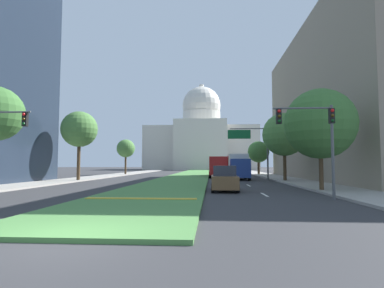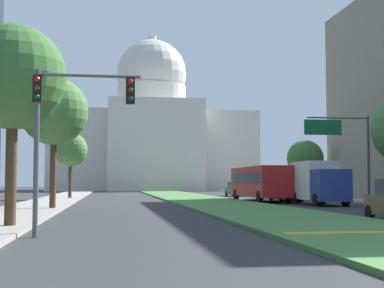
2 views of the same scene
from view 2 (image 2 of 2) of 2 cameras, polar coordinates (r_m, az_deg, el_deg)
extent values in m
plane|color=#333335|center=(59.95, -0.62, -5.48)|extent=(260.00, 260.00, 0.00)
cube|color=#4C8442|center=(54.84, 0.11, -5.56)|extent=(6.45, 92.94, 0.14)
cube|color=gold|center=(18.13, 18.21, -8.56)|extent=(5.80, 0.50, 0.04)
cube|color=silver|center=(43.41, 12.03, -6.02)|extent=(0.16, 2.40, 0.01)
cube|color=silver|center=(49.09, 9.58, -5.79)|extent=(0.16, 2.40, 0.01)
cube|color=silver|center=(54.91, 7.62, -5.59)|extent=(0.16, 2.40, 0.01)
cube|color=silver|center=(66.15, 4.85, -5.31)|extent=(0.16, 2.40, 0.01)
cube|color=#9E9991|center=(49.32, -13.93, -5.63)|extent=(4.00, 92.94, 0.15)
cube|color=#9E9991|center=(53.33, 14.75, -5.48)|extent=(4.00, 92.94, 0.15)
cube|color=beige|center=(111.46, -4.17, -0.88)|extent=(38.86, 21.39, 14.90)
cube|color=beige|center=(98.87, -3.64, -0.08)|extent=(17.10, 4.00, 16.39)
cylinder|color=beige|center=(112.48, -4.15, 4.41)|extent=(13.64, 13.64, 5.87)
sphere|color=beige|center=(113.37, -4.13, 7.10)|extent=(13.94, 13.94, 13.94)
cylinder|color=beige|center=(114.73, -4.12, 10.17)|extent=(1.80, 1.80, 3.00)
cylinder|color=#515456|center=(17.93, -15.59, -0.86)|extent=(0.16, 0.16, 5.20)
cube|color=black|center=(18.14, -15.48, 5.46)|extent=(0.28, 0.24, 0.84)
sphere|color=red|center=(18.05, -15.52, 6.41)|extent=(0.18, 0.18, 0.18)
sphere|color=#4C380F|center=(18.00, -15.53, 5.53)|extent=(0.18, 0.18, 0.18)
sphere|color=#0F4219|center=(17.96, -15.55, 4.65)|extent=(0.18, 0.18, 0.18)
cylinder|color=#515456|center=(18.09, -10.38, 6.86)|extent=(3.20, 0.10, 0.10)
cube|color=black|center=(18.01, -6.31, 5.41)|extent=(0.28, 0.24, 0.84)
sphere|color=red|center=(17.92, -6.29, 6.37)|extent=(0.18, 0.18, 0.18)
sphere|color=#4C380F|center=(17.87, -6.29, 5.48)|extent=(0.18, 0.18, 0.18)
sphere|color=#0F4219|center=(17.83, -6.30, 4.59)|extent=(0.18, 0.18, 0.18)
cylinder|color=#515456|center=(42.49, 17.55, -1.59)|extent=(0.20, 0.20, 6.50)
cylinder|color=#515456|center=(41.77, 14.63, 2.59)|extent=(4.58, 0.12, 0.12)
cube|color=#146033|center=(41.22, 13.21, 1.67)|extent=(2.80, 0.08, 1.10)
cylinder|color=#4C3823|center=(21.10, -17.97, -2.27)|extent=(0.41, 0.41, 4.44)
sphere|color=#3D7033|center=(21.43, -17.79, 6.53)|extent=(3.85, 3.85, 3.85)
cylinder|color=#4C3823|center=(34.38, -13.99, -2.58)|extent=(0.37, 0.37, 4.80)
sphere|color=#4C7F3D|center=(34.63, -13.89, 3.25)|extent=(4.08, 4.08, 4.08)
cylinder|color=#4C3823|center=(54.82, -12.33, -3.52)|extent=(0.34, 0.34, 3.87)
sphere|color=#4C7F3D|center=(54.91, -12.29, -0.57)|extent=(3.25, 3.25, 3.25)
cylinder|color=#4C3823|center=(59.27, 11.51, -3.94)|extent=(0.43, 0.43, 3.07)
sphere|color=#3D7033|center=(59.31, 11.47, -1.44)|extent=(3.81, 3.81, 3.81)
cylinder|color=black|center=(27.06, 17.67, -6.61)|extent=(0.22, 0.64, 0.64)
cube|color=#BCBCC1|center=(48.90, 9.54, -5.02)|extent=(1.99, 4.55, 0.88)
cube|color=#282D38|center=(49.06, 9.47, -4.08)|extent=(1.68, 2.21, 0.72)
cylinder|color=black|center=(47.42, 11.09, -5.46)|extent=(0.25, 0.65, 0.64)
cylinder|color=black|center=(46.96, 9.15, -5.50)|extent=(0.25, 0.65, 0.64)
cylinder|color=black|center=(50.85, 9.90, -5.36)|extent=(0.25, 0.65, 0.64)
cylinder|color=black|center=(50.42, 8.08, -5.39)|extent=(0.25, 0.65, 0.64)
cube|color=#4C5156|center=(65.83, 4.56, -4.78)|extent=(1.80, 4.60, 0.80)
cube|color=#282D38|center=(66.00, 4.52, -4.15)|extent=(1.59, 2.21, 0.66)
cylinder|color=black|center=(64.23, 5.65, -5.07)|extent=(0.22, 0.64, 0.64)
cylinder|color=black|center=(63.85, 4.21, -5.08)|extent=(0.22, 0.64, 0.64)
cylinder|color=black|center=(67.83, 4.89, -5.01)|extent=(0.22, 0.64, 0.64)
cylinder|color=black|center=(67.47, 3.53, -5.02)|extent=(0.22, 0.64, 0.64)
cube|color=navy|center=(39.75, 13.98, -4.11)|extent=(2.30, 2.00, 2.20)
cube|color=silver|center=(42.73, 12.34, -3.64)|extent=(2.30, 4.40, 2.80)
cylinder|color=black|center=(40.18, 15.39, -5.51)|extent=(0.30, 0.90, 0.90)
cylinder|color=black|center=(39.38, 12.58, -5.59)|extent=(0.30, 0.90, 0.90)
cylinder|color=black|center=(44.15, 13.14, -5.38)|extent=(0.30, 0.90, 0.90)
cylinder|color=black|center=(43.43, 10.55, -5.45)|extent=(0.30, 0.90, 0.90)
cube|color=#B21E1E|center=(48.22, 6.87, -3.83)|extent=(2.50, 11.00, 2.50)
cube|color=#232833|center=(48.22, 6.86, -3.42)|extent=(2.52, 10.12, 0.90)
cylinder|color=black|center=(44.45, 9.78, -5.35)|extent=(0.32, 1.00, 1.00)
cylinder|color=black|center=(43.79, 6.90, -5.40)|extent=(0.32, 1.00, 1.00)
cylinder|color=black|center=(52.30, 6.98, -5.14)|extent=(0.32, 1.00, 1.00)
cylinder|color=black|center=(51.74, 4.51, -5.18)|extent=(0.32, 1.00, 1.00)
camera|label=1|loc=(11.71, 79.86, 0.47)|focal=28.63mm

